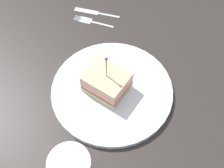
% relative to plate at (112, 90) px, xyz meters
% --- Properties ---
extents(ground_plane, '(0.95, 0.95, 0.02)m').
position_rel_plate_xyz_m(ground_plane, '(0.00, 0.00, -0.02)').
color(ground_plane, '#2D2826').
extents(plate, '(0.28, 0.28, 0.01)m').
position_rel_plate_xyz_m(plate, '(0.00, 0.00, 0.00)').
color(plate, white).
rests_on(plate, ground_plane).
extents(sandwich_half_center, '(0.12, 0.11, 0.11)m').
position_rel_plate_xyz_m(sandwich_half_center, '(-0.01, -0.00, 0.03)').
color(sandwich_half_center, beige).
rests_on(sandwich_half_center, plate).
extents(fork, '(0.11, 0.04, 0.00)m').
position_rel_plate_xyz_m(fork, '(-0.07, 0.23, -0.01)').
color(fork, silver).
rests_on(fork, ground_plane).
extents(knife, '(0.13, 0.04, 0.00)m').
position_rel_plate_xyz_m(knife, '(-0.06, 0.26, -0.01)').
color(knife, silver).
rests_on(knife, ground_plane).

